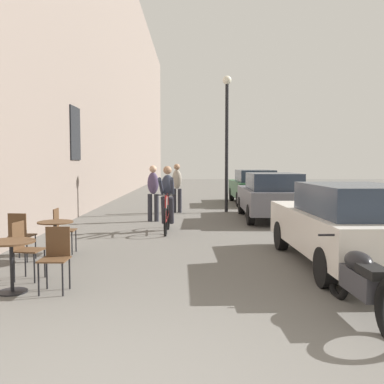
{
  "coord_description": "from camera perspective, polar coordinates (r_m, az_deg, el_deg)",
  "views": [
    {
      "loc": [
        0.57,
        -3.03,
        1.79
      ],
      "look_at": [
        0.54,
        10.02,
        0.89
      ],
      "focal_mm": 39.7,
      "sensor_mm": 36.0,
      "label": 1
    }
  ],
  "objects": [
    {
      "name": "building_facade_left",
      "position": [
        18.17,
        -13.45,
        19.41
      ],
      "size": [
        0.54,
        68.0,
        13.35
      ],
      "color": "gray",
      "rests_on": "ground_plane"
    },
    {
      "name": "cafe_table_near",
      "position": [
        6.39,
        -22.98,
        -7.82
      ],
      "size": [
        0.64,
        0.64,
        0.72
      ],
      "color": "black",
      "rests_on": "ground_plane"
    },
    {
      "name": "cafe_chair_near_toward_street",
      "position": [
        6.26,
        -17.72,
        -7.97
      ],
      "size": [
        0.38,
        0.38,
        0.89
      ],
      "color": "black",
      "rests_on": "ground_plane"
    },
    {
      "name": "cafe_chair_near_toward_wall",
      "position": [
        7.01,
        -21.46,
        -6.79
      ],
      "size": [
        0.43,
        0.43,
        0.89
      ],
      "color": "black",
      "rests_on": "ground_plane"
    },
    {
      "name": "cafe_table_mid",
      "position": [
        8.18,
        -17.75,
        -5.17
      ],
      "size": [
        0.64,
        0.64,
        0.72
      ],
      "color": "black",
      "rests_on": "ground_plane"
    },
    {
      "name": "cafe_chair_mid_toward_street",
      "position": [
        8.78,
        -17.01,
        -4.57
      ],
      "size": [
        0.39,
        0.39,
        0.89
      ],
      "color": "black",
      "rests_on": "ground_plane"
    },
    {
      "name": "cafe_chair_mid_toward_wall",
      "position": [
        8.32,
        -21.95,
        -5.14
      ],
      "size": [
        0.42,
        0.42,
        0.89
      ],
      "color": "black",
      "rests_on": "ground_plane"
    },
    {
      "name": "cyclist_on_bicycle",
      "position": [
        11.05,
        -3.23,
        -1.16
      ],
      "size": [
        0.52,
        1.76,
        1.74
      ],
      "color": "black",
      "rests_on": "ground_plane"
    },
    {
      "name": "pedestrian_near",
      "position": [
        12.99,
        -5.13,
        0.28
      ],
      "size": [
        0.34,
        0.24,
        1.71
      ],
      "color": "#26262D",
      "rests_on": "ground_plane"
    },
    {
      "name": "pedestrian_mid",
      "position": [
        15.27,
        -1.92,
        0.94
      ],
      "size": [
        0.38,
        0.3,
        1.76
      ],
      "color": "#26262D",
      "rests_on": "ground_plane"
    },
    {
      "name": "street_lamp",
      "position": [
        15.47,
        4.81,
        8.8
      ],
      "size": [
        0.32,
        0.32,
        4.9
      ],
      "color": "black",
      "rests_on": "ground_plane"
    },
    {
      "name": "parked_car_nearest",
      "position": [
        7.77,
        20.06,
        -4.02
      ],
      "size": [
        1.8,
        4.09,
        1.44
      ],
      "color": "beige",
      "rests_on": "ground_plane"
    },
    {
      "name": "parked_car_second",
      "position": [
        13.63,
        10.66,
        -0.44
      ],
      "size": [
        1.82,
        4.19,
        1.48
      ],
      "color": "#595960",
      "rests_on": "ground_plane"
    },
    {
      "name": "parked_car_third",
      "position": [
        18.84,
        8.34,
        0.79
      ],
      "size": [
        1.82,
        4.21,
        1.49
      ],
      "color": "#23512D",
      "rests_on": "ground_plane"
    },
    {
      "name": "parked_motorcycle",
      "position": [
        5.4,
        22.05,
        -11.19
      ],
      "size": [
        0.62,
        2.15,
        0.92
      ],
      "color": "black",
      "rests_on": "ground_plane"
    }
  ]
}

